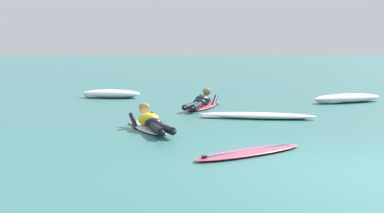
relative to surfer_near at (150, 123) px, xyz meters
name	(u,v)px	position (x,y,z in m)	size (l,w,h in m)	color
ground_plane	(207,101)	(2.28, 5.57, -0.14)	(120.00, 120.00, 0.00)	#387A75
surfer_near	(150,123)	(0.00, 0.00, 0.00)	(0.77, 2.49, 0.53)	silver
surfer_far	(202,103)	(1.78, 3.86, -0.01)	(1.51, 2.57, 0.55)	#E54C66
drifting_surfboard	(248,152)	(1.19, -2.85, -0.11)	(2.15, 1.50, 0.16)	#E54C66
whitewater_front	(347,98)	(6.20, 4.62, -0.03)	(2.42, 1.38, 0.25)	white
whitewater_mid_left	(257,116)	(2.58, 1.43, -0.08)	(2.67, 1.48, 0.14)	white
whitewater_far_band	(111,94)	(-0.42, 7.25, -0.02)	(2.00, 1.35, 0.26)	white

